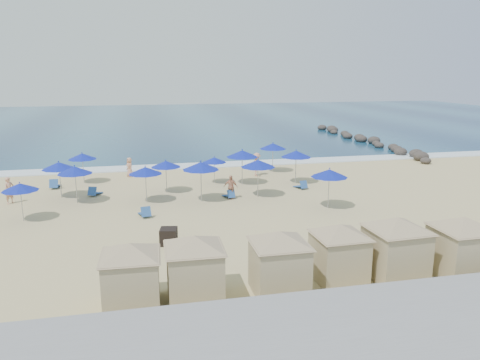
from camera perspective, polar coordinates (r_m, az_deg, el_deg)
The scene contains 34 objects.
ground at distance 27.05m, azimuth -6.65°, elevation -4.91°, with size 160.00×160.00×0.00m, color tan.
ocean at distance 81.08m, azimuth -10.77°, elevation 7.04°, with size 160.00×80.00×0.06m, color navy.
surf_line at distance 42.02m, azimuth -8.87°, elevation 1.60°, with size 160.00×2.50×0.08m, color white.
seawall at distance 14.57m, azimuth -0.83°, elevation -18.75°, with size 160.00×6.10×1.22m.
rock_jetty at distance 57.60m, azimuth 15.07°, elevation 4.74°, with size 2.56×26.66×0.96m.
trash_bin at distance 23.44m, azimuth -8.69°, elevation -6.81°, with size 0.81×0.81×0.81m, color black.
cabana_0 at distance 17.41m, azimuth -13.17°, elevation -10.27°, with size 4.25×4.25×2.67m.
cabana_1 at distance 17.58m, azimuth -5.57°, elevation -9.59°, with size 4.37×4.37×2.75m.
cabana_2 at distance 18.03m, azimuth 4.82°, elevation -9.00°, with size 4.36×4.36×2.73m.
cabana_3 at distance 19.42m, azimuth 12.02°, elevation -7.77°, with size 4.20×4.20×2.63m.
cabana_4 at distance 20.20m, azimuth 18.52°, elevation -6.93°, with size 4.58×4.58×2.87m.
cabana_5 at distance 21.35m, azimuth 25.48°, elevation -6.52°, with size 4.54×4.54×2.85m.
umbrella_1 at distance 28.99m, azimuth -25.25°, elevation -0.78°, with size 2.02×2.02×2.30m.
umbrella_2 at distance 37.18m, azimuth -18.68°, elevation 2.75°, with size 2.10×2.10×2.39m.
umbrella_3 at distance 31.62m, azimuth -19.50°, elevation 1.15°, with size 2.21×2.21×2.51m.
umbrella_4 at distance 33.37m, azimuth -21.22°, elevation 1.64°, with size 2.23×2.23×2.54m.
umbrella_5 at distance 30.57m, azimuth -11.47°, elevation 1.14°, with size 2.15×2.15×2.45m.
umbrella_6 at distance 30.28m, azimuth -4.80°, elevation 1.72°, with size 2.40×2.40×2.73m.
umbrella_7 at distance 32.84m, azimuth -9.04°, elevation 1.94°, with size 2.08×2.08×2.36m.
umbrella_8 at distance 31.34m, azimuth 2.21°, elevation 2.03°, with size 2.33×2.33×2.66m.
umbrella_9 at distance 35.28m, azimuth -3.16°, elevation 2.46°, with size 1.83×1.83×2.09m.
umbrella_10 at distance 34.81m, azimuth 0.27°, elevation 3.23°, with size 2.38×2.38×2.71m.
umbrella_11 at distance 29.14m, azimuth 10.84°, elevation 0.82°, with size 2.27×2.27×2.58m.
umbrella_12 at distance 39.29m, azimuth 4.04°, elevation 4.15°, with size 2.24×2.24×2.55m.
umbrella_13 at distance 35.38m, azimuth 6.86°, elevation 3.18°, with size 2.30×2.30×2.62m.
beach_chair_1 at distance 36.66m, azimuth -21.64°, elevation -0.54°, with size 0.65×1.37×0.74m.
beach_chair_2 at distance 33.55m, azimuth -17.32°, elevation -1.43°, with size 0.97×1.39×0.70m.
beach_chair_3 at distance 28.03m, azimuth -11.52°, elevation -3.93°, with size 0.79×1.34×0.69m.
beach_chair_4 at distance 31.46m, azimuth -1.31°, elevation -1.82°, with size 0.76×1.23×0.63m.
beach_chair_5 at distance 34.22m, azimuth 7.48°, elevation -0.68°, with size 0.78×1.28×0.66m.
beachgoer_0 at distance 33.45m, azimuth -26.30°, elevation -1.14°, with size 0.64×0.42×1.75m, color tan.
beachgoer_1 at distance 31.16m, azimuth -1.15°, elevation -0.87°, with size 0.93×0.39×1.59m, color tan.
beachgoer_2 at distance 38.00m, azimuth 2.05°, elevation 1.92°, with size 1.22×0.70×1.89m, color tan.
beachgoer_3 at distance 38.77m, azimuth -13.31°, elevation 1.55°, with size 0.76×0.50×1.57m, color tan.
Camera 1 is at (-2.48, -25.61, 8.35)m, focal length 35.00 mm.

